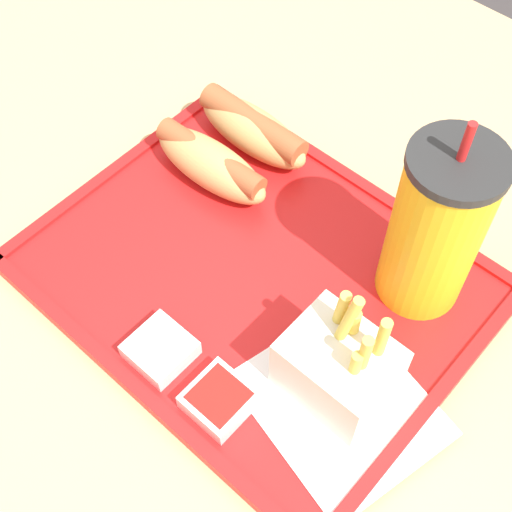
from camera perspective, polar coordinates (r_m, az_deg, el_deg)
The scene contains 9 objects.
dining_table at distance 0.97m, azimuth 0.63°, elevation -16.59°, with size 1.28×1.06×0.73m.
food_tray at distance 0.66m, azimuth 0.00°, elevation -1.69°, with size 0.39×0.31×0.01m.
paper_napkin at distance 0.60m, azimuth 6.78°, elevation -11.71°, with size 0.18×0.16×0.00m.
soda_cup at distance 0.60m, azimuth 14.20°, elevation 2.12°, with size 0.08×0.08×0.20m.
hot_dog_far at distance 0.73m, azimuth -0.25°, elevation 10.13°, with size 0.13×0.05×0.05m.
hot_dog_near at distance 0.70m, azimuth -3.63°, elevation 7.40°, with size 0.14×0.05×0.05m.
fries_carton at distance 0.58m, azimuth 6.91°, elevation -8.47°, with size 0.09×0.07×0.12m.
sauce_cup_mayo at distance 0.61m, azimuth -7.67°, elevation -7.40°, with size 0.05×0.05×0.02m.
sauce_cup_ketchup at distance 0.59m, azimuth -2.95°, elevation -11.40°, with size 0.05×0.05×0.02m.
Camera 1 is at (0.19, -0.22, 1.29)m, focal length 50.00 mm.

